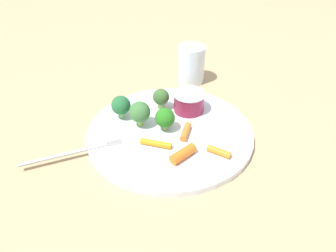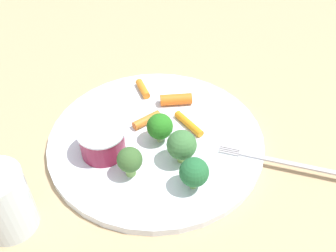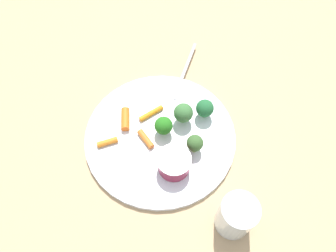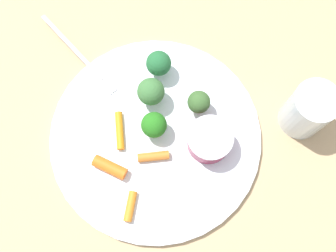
{
  "view_description": "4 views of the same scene",
  "coord_description": "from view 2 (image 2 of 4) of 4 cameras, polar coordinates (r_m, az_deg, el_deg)",
  "views": [
    {
      "loc": [
        -0.39,
        0.31,
        0.39
      ],
      "look_at": [
        -0.0,
        0.01,
        0.03
      ],
      "focal_mm": 35.2,
      "sensor_mm": 36.0,
      "label": 1
    },
    {
      "loc": [
        0.4,
        0.02,
        0.41
      ],
      "look_at": [
        -0.01,
        0.02,
        0.03
      ],
      "focal_mm": 41.24,
      "sensor_mm": 36.0,
      "label": 2
    },
    {
      "loc": [
        0.03,
        -0.31,
        0.59
      ],
      "look_at": [
        0.02,
        0.01,
        0.03
      ],
      "focal_mm": 33.29,
      "sensor_mm": 36.0,
      "label": 3
    },
    {
      "loc": [
        -0.12,
        -0.1,
        0.61
      ],
      "look_at": [
        0.02,
        -0.01,
        0.03
      ],
      "focal_mm": 44.49,
      "sensor_mm": 36.0,
      "label": 4
    }
  ],
  "objects": [
    {
      "name": "ground_plane",
      "position": [
        0.58,
        -1.76,
        -2.41
      ],
      "size": [
        2.4,
        2.4,
        0.0
      ],
      "primitive_type": "plane",
      "color": "tan"
    },
    {
      "name": "plate",
      "position": [
        0.57,
        -1.78,
        -1.99
      ],
      "size": [
        0.32,
        0.32,
        0.01
      ],
      "primitive_type": "cylinder",
      "color": "white",
      "rests_on": "ground_plane"
    },
    {
      "name": "sauce_cup",
      "position": [
        0.54,
        -9.69,
        -2.29
      ],
      "size": [
        0.07,
        0.07,
        0.04
      ],
      "color": "maroon",
      "rests_on": "plate"
    },
    {
      "name": "broccoli_floret_0",
      "position": [
        0.49,
        3.87,
        -6.85
      ],
      "size": [
        0.04,
        0.04,
        0.05
      ],
      "color": "#88C563",
      "rests_on": "plate"
    },
    {
      "name": "broccoli_floret_1",
      "position": [
        0.55,
        -1.21,
        -0.1
      ],
      "size": [
        0.04,
        0.04,
        0.05
      ],
      "color": "#8EA96A",
      "rests_on": "plate"
    },
    {
      "name": "broccoli_floret_2",
      "position": [
        0.51,
        2.03,
        -2.85
      ],
      "size": [
        0.04,
        0.04,
        0.05
      ],
      "color": "#96C357",
      "rests_on": "plate"
    },
    {
      "name": "broccoli_floret_3",
      "position": [
        0.5,
        -5.68,
        -5.09
      ],
      "size": [
        0.03,
        0.03,
        0.05
      ],
      "color": "#86B75A",
      "rests_on": "plate"
    },
    {
      "name": "carrot_stick_0",
      "position": [
        0.58,
        3.09,
        0.33
      ],
      "size": [
        0.05,
        0.04,
        0.01
      ],
      "primitive_type": "cylinder",
      "rotation": [
        1.57,
        0.0,
        5.35
      ],
      "color": "orange",
      "rests_on": "plate"
    },
    {
      "name": "carrot_stick_1",
      "position": [
        0.62,
        1.2,
        3.95
      ],
      "size": [
        0.02,
        0.05,
        0.02
      ],
      "primitive_type": "cylinder",
      "rotation": [
        1.57,
        0.0,
        0.1
      ],
      "color": "orange",
      "rests_on": "plate"
    },
    {
      "name": "carrot_stick_2",
      "position": [
        0.59,
        -3.17,
        0.88
      ],
      "size": [
        0.04,
        0.04,
        0.01
      ],
      "primitive_type": "cylinder",
      "rotation": [
        1.57,
        0.0,
        0.65
      ],
      "color": "orange",
      "rests_on": "plate"
    },
    {
      "name": "carrot_stick_3",
      "position": [
        0.65,
        -3.75,
        5.51
      ],
      "size": [
        0.04,
        0.03,
        0.01
      ],
      "primitive_type": "cylinder",
      "rotation": [
        1.57,
        0.0,
        1.94
      ],
      "color": "orange",
      "rests_on": "plate"
    },
    {
      "name": "fork",
      "position": [
        0.56,
        16.35,
        -5.08
      ],
      "size": [
        0.06,
        0.17,
        0.0
      ],
      "color": "#B8B3B7",
      "rests_on": "plate"
    },
    {
      "name": "drinking_glass",
      "position": [
        0.49,
        -23.24,
        -10.28
      ],
      "size": [
        0.06,
        0.06,
        0.09
      ],
      "primitive_type": "cylinder",
      "color": "silver",
      "rests_on": "ground_plane"
    }
  ]
}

